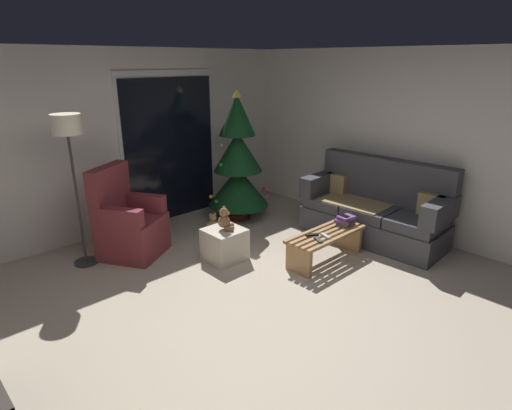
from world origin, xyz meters
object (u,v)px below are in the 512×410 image
object	(u,v)px
couch	(375,210)
cell_phone	(344,215)
ottoman	(225,244)
armchair	(128,224)
remote_graphite	(318,240)
christmas_tree	(238,164)
floor_lamp	(69,140)
teddy_bear_chestnut	(225,220)
teddy_bear_honey_by_tree	(213,224)
remote_black	(312,235)
coffee_table	(326,242)
remote_silver	(325,236)
book_stack	(345,220)

from	to	relation	value
couch	cell_phone	xyz separation A→B (m)	(-0.67, 0.04, 0.09)
ottoman	armchair	bearing A→B (deg)	129.22
remote_graphite	christmas_tree	distance (m)	2.03
armchair	floor_lamp	world-z (taller)	floor_lamp
remote_graphite	armchair	world-z (taller)	armchair
ottoman	teddy_bear_chestnut	bearing A→B (deg)	-44.62
teddy_bear_chestnut	teddy_bear_honey_by_tree	xyz separation A→B (m)	(0.43, 0.81, -0.40)
couch	teddy_bear_chestnut	size ratio (longest dim) A/B	6.93
remote_black	cell_phone	world-z (taller)	cell_phone
armchair	floor_lamp	distance (m)	1.23
coffee_table	remote_silver	xyz separation A→B (m)	(-0.11, -0.07, 0.13)
christmas_tree	teddy_bear_chestnut	distance (m)	1.48
couch	remote_graphite	world-z (taller)	couch
couch	ottoman	distance (m)	2.12
couch	christmas_tree	size ratio (longest dim) A/B	1.02
couch	remote_silver	world-z (taller)	couch
coffee_table	book_stack	world-z (taller)	book_stack
book_stack	ottoman	world-z (taller)	book_stack
remote_silver	christmas_tree	bearing A→B (deg)	-82.35
coffee_table	teddy_bear_chestnut	xyz separation A→B (m)	(-0.87, 0.86, 0.27)
remote_graphite	teddy_bear_honey_by_tree	distance (m)	1.78
christmas_tree	teddy_bear_honey_by_tree	xyz separation A→B (m)	(-0.63, -0.16, -0.74)
coffee_table	ottoman	distance (m)	1.23
coffee_table	floor_lamp	xyz separation A→B (m)	(-2.17, 1.94, 1.26)
armchair	floor_lamp	size ratio (longest dim) A/B	0.63
couch	teddy_bear_honey_by_tree	size ratio (longest dim) A/B	6.93
coffee_table	teddy_bear_honey_by_tree	xyz separation A→B (m)	(-0.44, 1.67, -0.12)
christmas_tree	teddy_bear_chestnut	bearing A→B (deg)	-137.48
ottoman	remote_graphite	bearing A→B (deg)	-56.91
book_stack	ottoman	xyz separation A→B (m)	(-1.26, 0.86, -0.23)
cell_phone	armchair	size ratio (longest dim) A/B	0.13
coffee_table	christmas_tree	distance (m)	1.94
coffee_table	remote_graphite	size ratio (longest dim) A/B	7.05
remote_black	christmas_tree	world-z (taller)	christmas_tree
armchair	teddy_bear_honey_by_tree	xyz separation A→B (m)	(1.20, -0.14, -0.28)
couch	remote_graphite	bearing A→B (deg)	-177.39
remote_silver	teddy_bear_chestnut	size ratio (longest dim) A/B	0.55
floor_lamp	ottoman	bearing A→B (deg)	-39.84
couch	armchair	world-z (taller)	armchair
book_stack	cell_phone	world-z (taller)	cell_phone
couch	armchair	distance (m)	3.25
teddy_bear_honey_by_tree	couch	bearing A→B (deg)	-48.84
cell_phone	teddy_bear_honey_by_tree	xyz separation A→B (m)	(-0.81, 1.65, -0.36)
cell_phone	teddy_bear_honey_by_tree	size ratio (longest dim) A/B	0.50
armchair	ottoman	distance (m)	1.23
couch	remote_graphite	xyz separation A→B (m)	(-1.30, -0.06, -0.02)
remote_silver	teddy_bear_chestnut	world-z (taller)	teddy_bear_chestnut
armchair	remote_graphite	bearing A→B (deg)	-53.74
floor_lamp	teddy_bear_honey_by_tree	bearing A→B (deg)	-8.94
armchair	teddy_bear_chestnut	xyz separation A→B (m)	(0.78, -0.95, 0.12)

